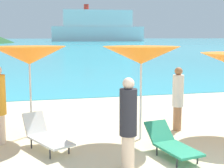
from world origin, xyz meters
name	(u,v)px	position (x,y,z in m)	size (l,w,h in m)	color
ground_plane	(94,97)	(0.00, 10.00, -0.15)	(50.00, 100.00, 0.30)	beige
ocean_water	(35,40)	(0.00, 228.89, 0.01)	(650.00, 440.00, 0.02)	#38B7CC
umbrella_1	(29,55)	(-2.79, 3.94, 2.12)	(1.99, 1.99, 2.35)	silver
umbrella_2	(141,55)	(-0.10, 2.98, 2.14)	(1.92, 1.92, 2.36)	silver
lounge_chair_2	(46,135)	(-2.49, 2.77, 0.33)	(1.16, 1.60, 0.77)	white
lounge_chair_6	(171,143)	(0.16, 1.64, 0.30)	(0.85, 1.60, 0.64)	#268C66
beachgoer_2	(178,97)	(1.16, 3.50, 0.95)	(0.31, 0.31, 1.77)	#A3704C
beachgoer_4	(128,122)	(-0.97, 1.15, 0.97)	(0.34, 0.34, 1.83)	beige
cruise_ship	(98,28)	(34.21, 179.94, 7.67)	(51.73, 12.15, 20.29)	white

